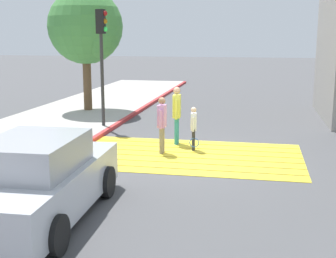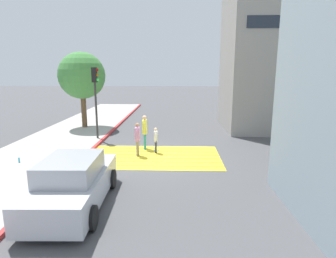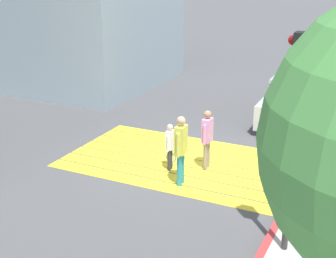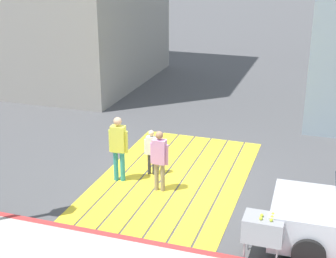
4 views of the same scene
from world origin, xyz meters
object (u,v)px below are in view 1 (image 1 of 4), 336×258
(street_tree, at_px, (87,29))
(pedestrian_child_with_racket, at_px, (194,126))
(car_parked_near_curb, at_px, (38,181))
(pedestrian_adult_lead, at_px, (177,111))
(pedestrian_adult_trailing, at_px, (162,121))
(tennis_ball_cart, at_px, (47,151))
(traffic_light_corner, at_px, (102,44))

(street_tree, xyz_separation_m, pedestrian_child_with_racket, (5.43, -5.85, -2.90))
(car_parked_near_curb, xyz_separation_m, pedestrian_adult_lead, (1.45, 6.38, 0.31))
(pedestrian_child_with_racket, bearing_deg, pedestrian_adult_trailing, -148.45)
(tennis_ball_cart, relative_size, pedestrian_child_with_racket, 0.79)
(pedestrian_adult_trailing, bearing_deg, car_parked_near_curb, -103.44)
(pedestrian_adult_lead, height_order, pedestrian_adult_trailing, pedestrian_adult_lead)
(tennis_ball_cart, xyz_separation_m, pedestrian_adult_trailing, (2.14, 2.93, 0.25))
(car_parked_near_curb, bearing_deg, traffic_light_corner, 100.81)
(tennis_ball_cart, bearing_deg, car_parked_near_curb, -68.07)
(street_tree, height_order, pedestrian_adult_lead, street_tree)
(pedestrian_adult_lead, bearing_deg, street_tree, 132.93)
(tennis_ball_cart, bearing_deg, street_tree, 104.74)
(car_parked_near_curb, relative_size, traffic_light_corner, 1.03)
(car_parked_near_curb, distance_m, pedestrian_child_with_racket, 6.05)
(traffic_light_corner, xyz_separation_m, pedestrian_adult_lead, (3.03, -1.89, -1.99))
(car_parked_near_curb, bearing_deg, pedestrian_adult_lead, 77.19)
(traffic_light_corner, xyz_separation_m, pedestrian_adult_trailing, (2.82, -3.10, -2.09))
(traffic_light_corner, bearing_deg, tennis_ball_cart, -83.58)
(traffic_light_corner, relative_size, pedestrian_adult_trailing, 2.60)
(street_tree, xyz_separation_m, tennis_ball_cart, (2.45, -9.30, -2.93))
(car_parked_near_curb, xyz_separation_m, traffic_light_corner, (-1.58, 8.27, 2.30))
(traffic_light_corner, distance_m, tennis_ball_cart, 6.51)
(tennis_ball_cart, relative_size, pedestrian_adult_lead, 0.57)
(pedestrian_child_with_racket, bearing_deg, traffic_light_corner, 144.74)
(traffic_light_corner, height_order, pedestrian_adult_trailing, traffic_light_corner)
(traffic_light_corner, height_order, pedestrian_adult_lead, traffic_light_corner)
(street_tree, bearing_deg, pedestrian_adult_lead, -47.07)
(car_parked_near_curb, bearing_deg, street_tree, 106.18)
(street_tree, xyz_separation_m, pedestrian_adult_trailing, (4.58, -6.37, -2.68))
(pedestrian_adult_trailing, bearing_deg, tennis_ball_cart, -126.08)
(car_parked_near_curb, bearing_deg, tennis_ball_cart, 111.93)
(traffic_light_corner, distance_m, pedestrian_adult_trailing, 4.68)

